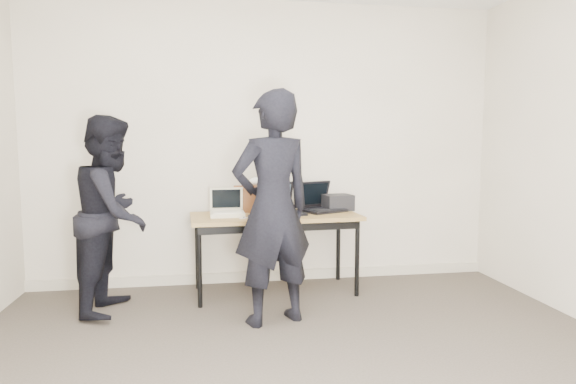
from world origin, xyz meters
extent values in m
cube|color=beige|center=(0.00, 2.27, 1.35)|extent=(4.50, 0.05, 2.70)
cube|color=olive|center=(0.02, 1.86, 0.70)|extent=(1.54, 0.74, 0.03)
cylinder|color=black|center=(-0.65, 1.56, 0.34)|extent=(0.04, 0.04, 0.68)
cylinder|color=black|center=(0.73, 1.64, 0.34)|extent=(0.04, 0.04, 0.68)
cylinder|color=black|center=(-0.68, 2.09, 0.34)|extent=(0.04, 0.04, 0.68)
cylinder|color=black|center=(0.70, 2.17, 0.34)|extent=(0.04, 0.04, 0.68)
cube|color=black|center=(0.04, 1.58, 0.64)|extent=(1.40, 0.10, 0.06)
cube|color=beige|center=(-0.41, 1.84, 0.74)|extent=(0.30, 0.25, 0.03)
cube|color=beige|center=(-0.41, 1.81, 0.76)|extent=(0.25, 0.14, 0.01)
cube|color=beige|center=(-0.41, 1.98, 0.86)|extent=(0.30, 0.05, 0.21)
cube|color=black|center=(-0.41, 1.98, 0.86)|extent=(0.26, 0.04, 0.17)
cube|color=beige|center=(-0.41, 1.97, 0.75)|extent=(0.27, 0.02, 0.02)
cube|color=black|center=(0.08, 1.82, 0.73)|extent=(0.44, 0.38, 0.02)
cube|color=black|center=(0.09, 1.79, 0.75)|extent=(0.34, 0.24, 0.01)
cube|color=black|center=(0.03, 1.98, 0.87)|extent=(0.38, 0.19, 0.26)
cube|color=#26333F|center=(0.03, 1.98, 0.88)|extent=(0.32, 0.16, 0.21)
cube|color=black|center=(0.04, 1.95, 0.74)|extent=(0.32, 0.12, 0.02)
cube|color=black|center=(0.50, 1.97, 0.73)|extent=(0.46, 0.41, 0.03)
cube|color=black|center=(0.51, 1.94, 0.75)|extent=(0.34, 0.27, 0.01)
cube|color=black|center=(0.42, 2.12, 0.87)|extent=(0.38, 0.25, 0.25)
cube|color=black|center=(0.42, 2.12, 0.87)|extent=(0.32, 0.20, 0.21)
cube|color=black|center=(0.44, 2.09, 0.75)|extent=(0.31, 0.16, 0.02)
cube|color=brown|center=(-0.16, 2.08, 0.84)|extent=(0.37, 0.18, 0.24)
cube|color=brown|center=(-0.16, 2.03, 0.94)|extent=(0.36, 0.09, 0.07)
cube|color=brown|center=(0.00, 2.08, 0.82)|extent=(0.02, 0.10, 0.02)
ellipsoid|color=white|center=(-0.13, 2.08, 1.00)|extent=(0.14, 0.11, 0.08)
cube|color=black|center=(0.65, 2.04, 0.79)|extent=(0.29, 0.26, 0.15)
cube|color=black|center=(-0.20, 1.68, 0.73)|extent=(0.08, 0.06, 0.03)
cube|color=silver|center=(0.04, 1.74, 0.72)|extent=(0.22, 0.14, 0.01)
cube|color=black|center=(0.32, 1.87, 0.72)|extent=(0.32, 0.13, 0.01)
cube|color=silver|center=(-0.19, 1.73, 0.72)|extent=(0.24, 0.16, 0.01)
cube|color=black|center=(0.55, 1.92, 0.72)|extent=(0.14, 0.24, 0.01)
cube|color=black|center=(-0.40, 1.82, 0.72)|extent=(0.27, 0.20, 0.01)
cube|color=black|center=(0.18, 2.09, 0.72)|extent=(0.25, 0.05, 0.01)
imported|color=black|center=(-0.09, 1.14, 0.88)|extent=(0.74, 0.61, 1.76)
imported|color=black|center=(-1.34, 1.63, 0.79)|extent=(0.70, 0.84, 1.58)
cube|color=#B9B19A|center=(0.00, 2.23, 0.05)|extent=(4.50, 0.03, 0.10)
camera|label=1|loc=(-0.54, -2.39, 1.38)|focal=30.00mm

